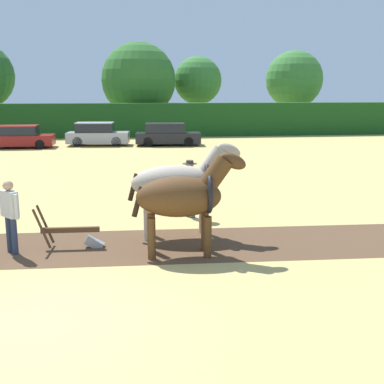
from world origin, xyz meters
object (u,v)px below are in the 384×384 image
(draft_horse_lead_left, at_px, (184,196))
(parked_car_center, at_px, (167,135))
(tree_center, at_px, (294,80))
(parked_car_center_left, at_px, (97,134))
(tree_left, at_px, (139,80))
(tree_center_left, at_px, (198,81))
(farmer_at_plow, at_px, (10,211))
(plow, at_px, (76,235))
(draft_horse_lead_right, at_px, (180,183))
(parked_car_left, at_px, (21,137))
(farmer_beside_team, at_px, (190,184))

(draft_horse_lead_left, relative_size, parked_car_center, 0.58)
(tree_center, distance_m, parked_car_center_left, 23.11)
(tree_left, distance_m, parked_car_center, 12.20)
(tree_center_left, height_order, draft_horse_lead_left, tree_center_left)
(farmer_at_plow, xyz_separation_m, parked_car_center_left, (0.69, 22.73, -0.24))
(draft_horse_lead_left, height_order, parked_car_center_left, draft_horse_lead_left)
(plow, xyz_separation_m, parked_car_center_left, (-0.74, 22.55, 0.44))
(tree_center, bearing_deg, tree_center_left, 179.62)
(draft_horse_lead_right, xyz_separation_m, farmer_at_plow, (-4.00, -0.77, -0.41))
(tree_center_left, distance_m, plow, 36.90)
(tree_left, bearing_deg, tree_center_left, 22.21)
(draft_horse_lead_left, xyz_separation_m, parked_car_center, (1.55, 22.75, -0.63))
(farmer_at_plow, distance_m, parked_car_center_left, 22.74)
(plow, bearing_deg, tree_left, 88.29)
(tree_left, height_order, draft_horse_lead_left, tree_left)
(draft_horse_lead_right, bearing_deg, tree_center_left, 83.42)
(draft_horse_lead_left, distance_m, plow, 2.83)
(parked_car_left, relative_size, parked_car_center_left, 0.95)
(plow, xyz_separation_m, farmer_beside_team, (3.08, 2.52, 0.68))
(tree_left, height_order, parked_car_center, tree_left)
(plow, bearing_deg, draft_horse_lead_left, -15.48)
(tree_left, distance_m, draft_horse_lead_left, 34.35)
(farmer_at_plow, height_order, parked_car_center_left, farmer_at_plow)
(draft_horse_lead_left, xyz_separation_m, parked_car_left, (-8.15, 22.53, -0.66))
(farmer_at_plow, xyz_separation_m, farmer_beside_team, (4.50, 2.69, -0.00))
(farmer_beside_team, height_order, parked_car_center_left, farmer_beside_team)
(tree_left, height_order, tree_center, tree_left)
(tree_center_left, relative_size, draft_horse_lead_right, 2.39)
(tree_center_left, relative_size, parked_car_center, 1.54)
(farmer_at_plow, bearing_deg, tree_center_left, 34.15)
(farmer_beside_team, bearing_deg, draft_horse_lead_right, -150.14)
(farmer_beside_team, xyz_separation_m, parked_car_center, (0.97, 19.42, -0.26))
(farmer_beside_team, height_order, parked_car_center, farmer_beside_team)
(tree_center, height_order, parked_car_center, tree_center)
(tree_center_left, relative_size, draft_horse_lead_left, 2.64)
(plow, height_order, parked_car_center_left, parked_car_center_left)
(tree_center_left, xyz_separation_m, plow, (-8.23, -35.71, -4.35))
(farmer_at_plow, distance_m, parked_car_left, 22.30)
(tree_center_left, height_order, tree_center, tree_center)
(draft_horse_lead_right, distance_m, parked_car_center, 21.41)
(tree_left, distance_m, tree_center, 15.53)
(parked_car_left, bearing_deg, draft_horse_lead_left, -69.93)
(farmer_beside_team, relative_size, parked_car_left, 0.42)
(plow, distance_m, parked_car_center_left, 22.56)
(parked_car_center_left, relative_size, parked_car_center, 0.95)
(tree_left, height_order, parked_car_left, tree_left)
(tree_left, height_order, parked_car_center_left, tree_left)
(plow, relative_size, parked_car_center, 0.36)
(draft_horse_lead_right, height_order, parked_car_center, draft_horse_lead_right)
(parked_car_left, distance_m, parked_car_center_left, 4.98)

